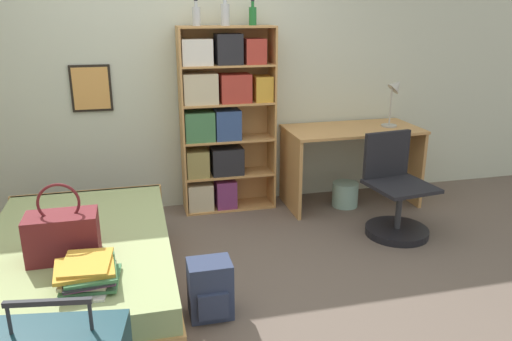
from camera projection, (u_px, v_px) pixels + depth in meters
The scene contains 14 objects.
ground_plane at pixel (206, 287), 3.40m from camera, with size 14.00×14.00×0.00m, color #66564C.
wall_back at pixel (175, 69), 4.47m from camera, with size 10.00×0.09×2.60m.
bed at pixel (81, 271), 3.17m from camera, with size 1.14×1.84×0.45m.
handbag at pixel (63, 235), 2.82m from camera, with size 0.39×0.22×0.45m.
book_stack_on_bed at pixel (88, 273), 2.57m from camera, with size 0.33×0.40×0.12m.
bookcase at pixel (221, 118), 4.51m from camera, with size 0.85×0.28×1.68m.
bottle_green at pixel (196, 16), 4.19m from camera, with size 0.07×0.07×0.22m.
bottle_brown at pixel (225, 14), 4.23m from camera, with size 0.07×0.07×0.25m.
bottle_clear at pixel (253, 15), 4.34m from camera, with size 0.07×0.07×0.22m.
desk at pixel (351, 151), 4.73m from camera, with size 1.25×0.63×0.75m.
desk_lamp at pixel (395, 93), 4.64m from camera, with size 0.20×0.15×0.47m.
desk_chair at pixel (395, 204), 4.17m from camera, with size 0.53×0.53×0.84m.
backpack at pixel (210, 289), 3.04m from camera, with size 0.26×0.24×0.36m.
waste_bin at pixel (345, 194), 4.79m from camera, with size 0.25×0.25×0.23m.
Camera 1 is at (-0.39, -2.99, 1.81)m, focal length 35.00 mm.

